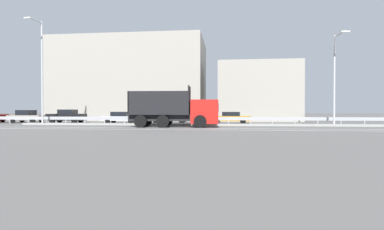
{
  "coord_description": "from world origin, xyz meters",
  "views": [
    {
      "loc": [
        0.72,
        -25.71,
        1.38
      ],
      "look_at": [
        -2.24,
        0.98,
        1.01
      ],
      "focal_mm": 28.0,
      "sensor_mm": 36.0,
      "label": 1
    }
  ],
  "objects": [
    {
      "name": "street_lamp_0",
      "position": [
        -17.57,
        2.38,
        5.66
      ],
      "size": [
        0.72,
        2.14,
        10.35
      ],
      "color": "#ADADB2",
      "rests_on": "ground_plane"
    },
    {
      "name": "median_island",
      "position": [
        0.0,
        2.39,
        0.09
      ],
      "size": [
        38.5,
        1.1,
        0.18
      ],
      "primitive_type": "cube",
      "color": "gray",
      "rests_on": "ground_plane"
    },
    {
      "name": "parked_car_4",
      "position": [
        -5.34,
        6.77,
        0.65
      ],
      "size": [
        4.62,
        2.2,
        1.24
      ],
      "rotation": [
        0.0,
        0.0,
        1.64
      ],
      "color": "gray",
      "rests_on": "ground_plane"
    },
    {
      "name": "median_guardrail",
      "position": [
        0.0,
        3.78,
        0.57
      ],
      "size": [
        70.0,
        0.09,
        0.78
      ],
      "color": "#9EA0A5",
      "rests_on": "ground_plane"
    },
    {
      "name": "background_building_1",
      "position": [
        5.11,
        16.74,
        3.92
      ],
      "size": [
        10.67,
        8.93,
        7.84
      ],
      "primitive_type": "cube",
      "color": "gray",
      "rests_on": "ground_plane"
    },
    {
      "name": "parked_car_2",
      "position": [
        -17.07,
        6.34,
        0.77
      ],
      "size": [
        4.11,
        2.19,
        1.53
      ],
      "rotation": [
        0.0,
        0.0,
        1.66
      ],
      "color": "black",
      "rests_on": "ground_plane"
    },
    {
      "name": "lane_strip_0",
      "position": [
        -3.68,
        -2.22,
        0.0
      ],
      "size": [
        70.0,
        0.16,
        0.01
      ],
      "primitive_type": "cube",
      "color": "silver",
      "rests_on": "ground_plane"
    },
    {
      "name": "lane_strip_1",
      "position": [
        -3.68,
        -4.04,
        0.0
      ],
      "size": [
        70.0,
        0.16,
        0.01
      ],
      "primitive_type": "cube",
      "color": "silver",
      "rests_on": "ground_plane"
    },
    {
      "name": "parked_car_3",
      "position": [
        -10.78,
        6.64,
        0.66
      ],
      "size": [
        4.38,
        2.01,
        1.28
      ],
      "rotation": [
        0.0,
        0.0,
        -1.6
      ],
      "color": "silver",
      "rests_on": "ground_plane"
    },
    {
      "name": "street_lamp_1",
      "position": [
        10.45,
        2.14,
        4.56
      ],
      "size": [
        0.71,
        2.3,
        8.14
      ],
      "color": "#ADADB2",
      "rests_on": "ground_plane"
    },
    {
      "name": "median_road_sign",
      "position": [
        -7.49,
        2.39,
        1.12
      ],
      "size": [
        0.69,
        0.16,
        2.15
      ],
      "color": "white",
      "rests_on": "ground_plane"
    },
    {
      "name": "parked_car_5",
      "position": [
        1.26,
        6.77,
        0.66
      ],
      "size": [
        4.5,
        2.17,
        1.27
      ],
      "rotation": [
        0.0,
        0.0,
        1.53
      ],
      "color": "#B27A14",
      "rests_on": "ground_plane"
    },
    {
      "name": "parked_car_1",
      "position": [
        -22.41,
        7.02,
        0.73
      ],
      "size": [
        3.98,
        2.04,
        1.47
      ],
      "rotation": [
        0.0,
        0.0,
        -1.53
      ],
      "color": "gray",
      "rests_on": "ground_plane"
    },
    {
      "name": "ground_plane",
      "position": [
        0.0,
        0.0,
        0.0
      ],
      "size": [
        320.0,
        320.0,
        0.0
      ],
      "primitive_type": "plane",
      "color": "#605E5B"
    },
    {
      "name": "background_building_0",
      "position": [
        -13.51,
        19.26,
        6.0
      ],
      "size": [
        21.98,
        11.74,
        11.99
      ],
      "primitive_type": "cube",
      "color": "gray",
      "rests_on": "ground_plane"
    },
    {
      "name": "dump_truck",
      "position": [
        -2.75,
        -0.37,
        1.24
      ],
      "size": [
        7.78,
        2.96,
        3.48
      ],
      "rotation": [
        0.0,
        0.0,
        -1.52
      ],
      "color": "red",
      "rests_on": "ground_plane"
    }
  ]
}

